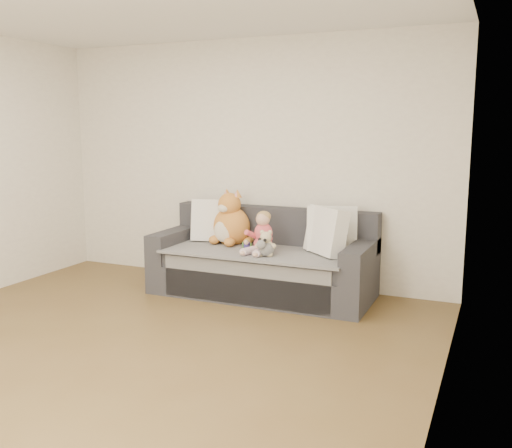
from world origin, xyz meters
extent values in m
plane|color=brown|center=(0.00, 0.00, 0.00)|extent=(5.00, 5.00, 0.00)
plane|color=silver|center=(0.00, 2.50, 1.30)|extent=(4.50, 0.00, 4.50)
plane|color=silver|center=(2.25, 0.00, 1.30)|extent=(0.00, 5.00, 5.00)
cube|color=#2C2C32|center=(0.37, 2.02, 0.15)|extent=(2.20, 0.90, 0.30)
cube|color=#2C2C32|center=(0.37, 1.99, 0.38)|extent=(1.90, 0.80, 0.15)
cube|color=#2C2C32|center=(0.37, 2.37, 0.65)|extent=(2.20, 0.20, 0.40)
cube|color=#2C2C32|center=(-0.63, 2.02, 0.45)|extent=(0.20, 0.90, 0.30)
cube|color=#2C2C32|center=(1.37, 2.02, 0.45)|extent=(0.20, 0.90, 0.30)
cube|color=gray|center=(0.37, 1.97, 0.46)|extent=(1.85, 0.88, 0.02)
cube|color=gray|center=(0.37, 1.58, 0.23)|extent=(1.70, 0.02, 0.41)
cube|color=white|center=(-0.25, 2.20, 0.69)|extent=(0.52, 0.33, 0.46)
cube|color=white|center=(1.03, 2.22, 0.69)|extent=(0.53, 0.36, 0.46)
cube|color=white|center=(1.02, 2.05, 0.70)|extent=(0.52, 0.49, 0.47)
ellipsoid|color=#CE4953|center=(0.42, 1.93, 0.55)|extent=(0.19, 0.16, 0.16)
ellipsoid|color=#CE4953|center=(0.42, 1.94, 0.66)|extent=(0.18, 0.15, 0.20)
ellipsoid|color=#DBAA8C|center=(0.42, 1.92, 0.79)|extent=(0.14, 0.14, 0.14)
ellipsoid|color=tan|center=(0.42, 1.94, 0.82)|extent=(0.14, 0.14, 0.11)
cylinder|color=#CE4953|center=(0.33, 1.88, 0.64)|extent=(0.12, 0.19, 0.12)
cylinder|color=#CE4953|center=(0.51, 1.86, 0.64)|extent=(0.09, 0.19, 0.12)
ellipsoid|color=#DBAA8C|center=(0.29, 1.81, 0.57)|extent=(0.05, 0.05, 0.05)
ellipsoid|color=#DBAA8C|center=(0.53, 1.79, 0.57)|extent=(0.05, 0.05, 0.05)
cylinder|color=#E5B2C6|center=(0.35, 1.77, 0.51)|extent=(0.12, 0.25, 0.08)
cylinder|color=#E5B2C6|center=(0.46, 1.76, 0.51)|extent=(0.09, 0.24, 0.08)
ellipsoid|color=#DBAA8C|center=(0.33, 1.65, 0.50)|extent=(0.05, 0.08, 0.04)
ellipsoid|color=#DBAA8C|center=(0.47, 1.64, 0.50)|extent=(0.05, 0.08, 0.04)
ellipsoid|color=#C97C2C|center=(-0.03, 2.16, 0.65)|extent=(0.39, 0.34, 0.41)
ellipsoid|color=beige|center=(-0.07, 2.03, 0.62)|extent=(0.21, 0.09, 0.23)
ellipsoid|color=#C97C2C|center=(-0.04, 2.13, 0.89)|extent=(0.24, 0.24, 0.24)
ellipsoid|color=beige|center=(-0.07, 2.03, 0.86)|extent=(0.11, 0.07, 0.08)
cone|color=#C97C2C|center=(-0.10, 2.19, 1.00)|extent=(0.11, 0.11, 0.08)
cone|color=pink|center=(-0.11, 2.18, 1.00)|extent=(0.07, 0.07, 0.05)
cone|color=#C97C2C|center=(0.04, 2.15, 1.00)|extent=(0.11, 0.11, 0.08)
cone|color=pink|center=(0.03, 2.14, 1.00)|extent=(0.07, 0.07, 0.05)
ellipsoid|color=#C97C2C|center=(-0.17, 2.04, 0.52)|extent=(0.11, 0.14, 0.09)
ellipsoid|color=#C97C2C|center=(0.03, 1.98, 0.52)|extent=(0.11, 0.14, 0.09)
cylinder|color=#C97C2C|center=(0.16, 2.16, 0.52)|extent=(0.14, 0.27, 0.09)
ellipsoid|color=#C7B689|center=(0.52, 1.77, 0.55)|extent=(0.16, 0.13, 0.16)
ellipsoid|color=#C7B689|center=(0.52, 1.76, 0.65)|extent=(0.11, 0.11, 0.11)
ellipsoid|color=#C7B689|center=(0.48, 1.76, 0.70)|extent=(0.04, 0.04, 0.04)
ellipsoid|color=#C7B689|center=(0.56, 1.77, 0.70)|extent=(0.04, 0.04, 0.04)
ellipsoid|color=beige|center=(0.53, 1.72, 0.64)|extent=(0.04, 0.04, 0.04)
ellipsoid|color=#C7B689|center=(0.45, 1.73, 0.57)|extent=(0.06, 0.06, 0.06)
ellipsoid|color=#C7B689|center=(0.59, 1.76, 0.57)|extent=(0.06, 0.06, 0.06)
ellipsoid|color=#C7B689|center=(0.49, 1.71, 0.50)|extent=(0.06, 0.06, 0.06)
ellipsoid|color=#C7B689|center=(0.57, 1.73, 0.50)|extent=(0.06, 0.06, 0.06)
ellipsoid|color=white|center=(0.53, 1.75, 0.54)|extent=(0.15, 0.19, 0.14)
ellipsoid|color=white|center=(0.51, 1.66, 0.60)|extent=(0.09, 0.09, 0.09)
ellipsoid|color=black|center=(0.49, 1.68, 0.64)|extent=(0.03, 0.03, 0.03)
ellipsoid|color=black|center=(0.55, 1.67, 0.64)|extent=(0.03, 0.03, 0.03)
cylinder|color=#403591|center=(0.26, 1.90, 0.52)|extent=(0.06, 0.06, 0.08)
cone|color=#51A63F|center=(0.26, 1.90, 0.57)|extent=(0.06, 0.06, 0.03)
cylinder|color=#51A63F|center=(0.22, 1.90, 0.52)|extent=(0.01, 0.01, 0.06)
cylinder|color=#51A63F|center=(0.30, 1.90, 0.52)|extent=(0.01, 0.01, 0.06)
camera|label=1|loc=(2.54, -3.12, 1.67)|focal=40.00mm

